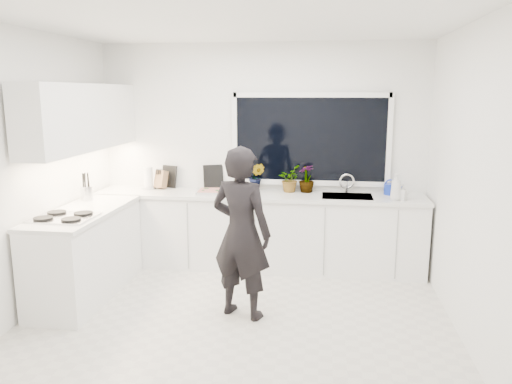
# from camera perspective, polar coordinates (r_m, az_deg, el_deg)

# --- Properties ---
(floor) EXTENTS (4.00, 3.50, 0.02)m
(floor) POSITION_cam_1_polar(r_m,az_deg,el_deg) (4.90, -2.13, -14.32)
(floor) COLOR beige
(floor) RESTS_ON ground
(wall_back) EXTENTS (4.00, 0.02, 2.70)m
(wall_back) POSITION_cam_1_polar(r_m,az_deg,el_deg) (6.20, 0.65, 4.29)
(wall_back) COLOR white
(wall_back) RESTS_ON ground
(wall_left) EXTENTS (0.02, 3.50, 2.70)m
(wall_left) POSITION_cam_1_polar(r_m,az_deg,el_deg) (5.23, -24.51, 1.94)
(wall_left) COLOR white
(wall_left) RESTS_ON ground
(wall_right) EXTENTS (0.02, 3.50, 2.70)m
(wall_right) POSITION_cam_1_polar(r_m,az_deg,el_deg) (4.58, 23.35, 0.83)
(wall_right) COLOR white
(wall_right) RESTS_ON ground
(ceiling) EXTENTS (4.00, 3.50, 0.02)m
(ceiling) POSITION_cam_1_polar(r_m,az_deg,el_deg) (4.46, -2.41, 19.05)
(ceiling) COLOR white
(ceiling) RESTS_ON wall_back
(window) EXTENTS (1.80, 0.02, 1.00)m
(window) POSITION_cam_1_polar(r_m,az_deg,el_deg) (6.10, 6.24, 5.99)
(window) COLOR black
(window) RESTS_ON wall_back
(base_cabinets_back) EXTENTS (3.92, 0.58, 0.88)m
(base_cabinets_back) POSITION_cam_1_polar(r_m,az_deg,el_deg) (6.08, 0.25, -4.61)
(base_cabinets_back) COLOR white
(base_cabinets_back) RESTS_ON floor
(base_cabinets_left) EXTENTS (0.58, 1.60, 0.88)m
(base_cabinets_left) POSITION_cam_1_polar(r_m,az_deg,el_deg) (5.56, -18.82, -6.78)
(base_cabinets_left) COLOR white
(base_cabinets_left) RESTS_ON floor
(countertop_back) EXTENTS (3.94, 0.62, 0.04)m
(countertop_back) POSITION_cam_1_polar(r_m,az_deg,el_deg) (5.96, 0.24, -0.38)
(countertop_back) COLOR silver
(countertop_back) RESTS_ON base_cabinets_back
(countertop_left) EXTENTS (0.62, 1.60, 0.04)m
(countertop_left) POSITION_cam_1_polar(r_m,az_deg,el_deg) (5.44, -19.13, -2.17)
(countertop_left) COLOR silver
(countertop_left) RESTS_ON base_cabinets_left
(upper_cabinets) EXTENTS (0.34, 2.10, 0.70)m
(upper_cabinets) POSITION_cam_1_polar(r_m,az_deg,el_deg) (5.67, -19.24, 8.08)
(upper_cabinets) COLOR white
(upper_cabinets) RESTS_ON wall_left
(sink) EXTENTS (0.58, 0.42, 0.14)m
(sink) POSITION_cam_1_polar(r_m,az_deg,el_deg) (5.93, 10.36, -0.93)
(sink) COLOR silver
(sink) RESTS_ON countertop_back
(faucet) EXTENTS (0.03, 0.03, 0.22)m
(faucet) POSITION_cam_1_polar(r_m,az_deg,el_deg) (6.10, 10.34, 0.94)
(faucet) COLOR silver
(faucet) RESTS_ON countertop_back
(stovetop) EXTENTS (0.56, 0.48, 0.03)m
(stovetop) POSITION_cam_1_polar(r_m,az_deg,el_deg) (5.14, -21.12, -2.66)
(stovetop) COLOR black
(stovetop) RESTS_ON countertop_left
(person) EXTENTS (0.69, 0.56, 1.64)m
(person) POSITION_cam_1_polar(r_m,az_deg,el_deg) (4.68, -1.70, -4.71)
(person) COLOR black
(person) RESTS_ON floor
(pizza_tray) EXTENTS (0.44, 0.34, 0.03)m
(pizza_tray) POSITION_cam_1_polar(r_m,az_deg,el_deg) (6.03, -4.72, 0.05)
(pizza_tray) COLOR silver
(pizza_tray) RESTS_ON countertop_back
(pizza) EXTENTS (0.40, 0.30, 0.01)m
(pizza) POSITION_cam_1_polar(r_m,az_deg,el_deg) (6.03, -4.73, 0.21)
(pizza) COLOR #AB1619
(pizza) RESTS_ON pizza_tray
(watering_can) EXTENTS (0.15, 0.15, 0.13)m
(watering_can) POSITION_cam_1_polar(r_m,az_deg,el_deg) (6.11, 15.05, 0.32)
(watering_can) COLOR #122CAB
(watering_can) RESTS_ON countertop_back
(paper_towel_roll) EXTENTS (0.13, 0.13, 0.26)m
(paper_towel_roll) POSITION_cam_1_polar(r_m,az_deg,el_deg) (6.38, -12.19, 1.51)
(paper_towel_roll) COLOR white
(paper_towel_roll) RESTS_ON countertop_back
(knife_block) EXTENTS (0.16, 0.14, 0.22)m
(knife_block) POSITION_cam_1_polar(r_m,az_deg,el_deg) (6.37, -10.79, 1.37)
(knife_block) COLOR #9D7149
(knife_block) RESTS_ON countertop_back
(utensil_crock) EXTENTS (0.14, 0.14, 0.16)m
(utensil_crock) POSITION_cam_1_polar(r_m,az_deg,el_deg) (5.89, -18.78, -0.15)
(utensil_crock) COLOR silver
(utensil_crock) RESTS_ON countertop_left
(picture_frame_large) EXTENTS (0.21, 0.10, 0.28)m
(picture_frame_large) POSITION_cam_1_polar(r_m,az_deg,el_deg) (6.43, -9.89, 1.77)
(picture_frame_large) COLOR black
(picture_frame_large) RESTS_ON countertop_back
(picture_frame_small) EXTENTS (0.24, 0.12, 0.30)m
(picture_frame_small) POSITION_cam_1_polar(r_m,az_deg,el_deg) (6.28, -4.90, 1.76)
(picture_frame_small) COLOR black
(picture_frame_small) RESTS_ON countertop_back
(herb_plants) EXTENTS (0.84, 0.29, 0.34)m
(herb_plants) POSITION_cam_1_polar(r_m,az_deg,el_deg) (6.06, 3.49, 1.57)
(herb_plants) COLOR #26662D
(herb_plants) RESTS_ON countertop_back
(soap_bottles) EXTENTS (0.21, 0.15, 0.31)m
(soap_bottles) POSITION_cam_1_polar(r_m,az_deg,el_deg) (5.80, 15.88, 0.46)
(soap_bottles) COLOR #D8BF66
(soap_bottles) RESTS_ON countertop_back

